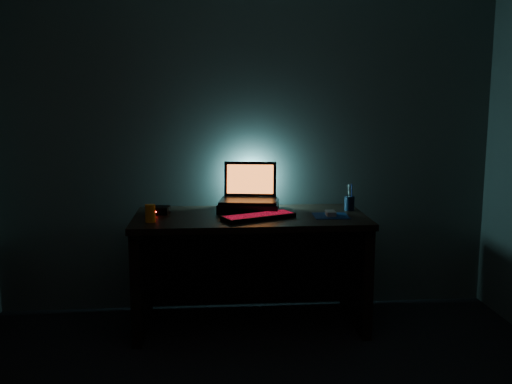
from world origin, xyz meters
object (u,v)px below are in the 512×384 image
(mouse, at_px, (331,213))
(router, at_px, (158,210))
(keyboard, at_px, (259,217))
(pen_cup, at_px, (349,203))
(laptop, at_px, (249,192))
(juice_glass, at_px, (150,213))

(mouse, distance_m, router, 1.13)
(keyboard, distance_m, pen_cup, 0.68)
(laptop, xyz_separation_m, mouse, (0.51, -0.27, -0.10))
(keyboard, xyz_separation_m, mouse, (0.47, 0.05, 0.00))
(keyboard, bearing_deg, juice_glass, 159.09)
(juice_glass, bearing_deg, mouse, 4.49)
(laptop, relative_size, juice_glass, 3.80)
(mouse, bearing_deg, keyboard, -172.42)
(mouse, bearing_deg, pen_cup, 49.42)
(keyboard, height_order, pen_cup, pen_cup)
(juice_glass, bearing_deg, router, 84.76)
(mouse, xyz_separation_m, pen_cup, (0.17, 0.18, 0.03))
(laptop, height_order, keyboard, laptop)
(mouse, distance_m, pen_cup, 0.25)
(pen_cup, bearing_deg, laptop, 172.59)
(laptop, xyz_separation_m, router, (-0.61, -0.10, -0.10))
(keyboard, height_order, juice_glass, juice_glass)
(mouse, xyz_separation_m, juice_glass, (-1.14, -0.09, 0.04))
(keyboard, relative_size, pen_cup, 5.07)
(keyboard, xyz_separation_m, juice_glass, (-0.67, -0.04, 0.04))
(laptop, bearing_deg, mouse, -19.37)
(laptop, relative_size, pen_cup, 4.32)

